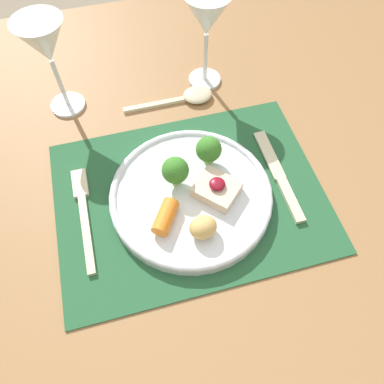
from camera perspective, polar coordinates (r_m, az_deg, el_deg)
The scene contains 9 objects.
ground_plane at distance 1.28m, azimuth -0.16°, elevation -17.46°, with size 8.00×8.00×0.00m, color gray.
dining_table at distance 0.67m, azimuth -0.30°, elevation -3.94°, with size 1.49×1.13×0.72m.
placemat at distance 0.60m, azimuth -0.33°, elevation -0.61°, with size 0.43×0.32×0.00m, color #235633.
dinner_plate at distance 0.59m, azimuth 0.10°, elevation -0.18°, with size 0.26×0.26×0.07m.
fork at distance 0.61m, azimuth -16.19°, elevation -2.72°, with size 0.02×0.19×0.01m.
knife at distance 0.63m, azimuth 13.44°, elevation 1.75°, with size 0.02×0.19×0.01m.
spoon at distance 0.74m, azimuth -0.23°, elevation 14.38°, with size 0.17×0.05×0.02m.
wine_glass_near at distance 0.70m, azimuth 2.28°, elevation 24.83°, with size 0.08×0.08×0.18m.
wine_glass_far at distance 0.68m, azimuth -21.44°, elevation 20.04°, with size 0.08×0.08×0.18m.
Camera 1 is at (-0.08, -0.30, 1.24)m, focal length 35.00 mm.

